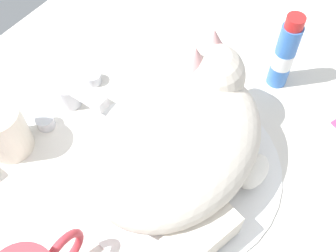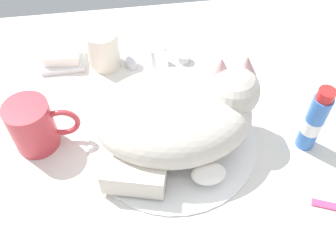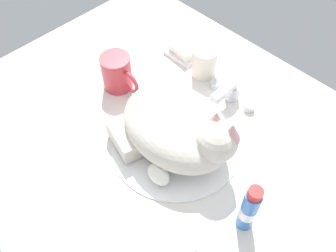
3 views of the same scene
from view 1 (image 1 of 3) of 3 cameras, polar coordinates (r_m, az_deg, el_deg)
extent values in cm
cube|color=silver|center=(60.62, 1.08, -6.50)|extent=(110.00, 82.50, 3.00)
cylinder|color=white|center=(58.94, 1.11, -5.63)|extent=(30.01, 30.01, 0.82)
cylinder|color=silver|center=(65.96, -13.59, 4.27)|extent=(3.60, 3.60, 4.17)
cube|color=silver|center=(61.54, -11.53, 4.45)|extent=(2.00, 7.83, 2.00)
cylinder|color=silver|center=(65.14, -16.58, 0.53)|extent=(2.80, 2.80, 1.80)
cylinder|color=silver|center=(68.97, -10.35, 6.56)|extent=(2.80, 2.80, 1.80)
ellipsoid|color=beige|center=(53.54, 1.21, -2.41)|extent=(27.07, 20.84, 11.70)
sphere|color=beige|center=(56.51, 6.10, 6.91)|extent=(9.39, 9.39, 9.08)
ellipsoid|color=white|center=(56.81, 4.92, 4.67)|extent=(6.07, 5.20, 5.00)
cone|color=#DB9E9E|center=(53.02, 3.79, 9.16)|extent=(4.23, 4.23, 4.09)
cone|color=#DB9E9E|center=(55.51, 6.27, 11.56)|extent=(4.23, 4.23, 4.09)
cube|color=beige|center=(52.04, 4.38, -15.06)|extent=(10.85, 6.99, 4.54)
ellipsoid|color=white|center=(56.95, 11.67, -6.17)|extent=(5.72, 3.79, 4.08)
cylinder|color=silver|center=(62.19, -21.74, -0.63)|extent=(6.51, 6.51, 8.03)
cylinder|color=#3870C6|center=(66.69, 15.73, 9.27)|extent=(3.23, 3.23, 11.72)
cylinder|color=white|center=(67.10, 15.61, 8.93)|extent=(3.29, 3.29, 2.93)
cylinder|color=red|center=(62.20, 17.16, 13.54)|extent=(2.74, 2.74, 1.80)
camera|label=2|loc=(0.31, 97.46, 2.70)|focal=41.76mm
camera|label=3|loc=(0.63, 84.17, 37.95)|focal=39.29mm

